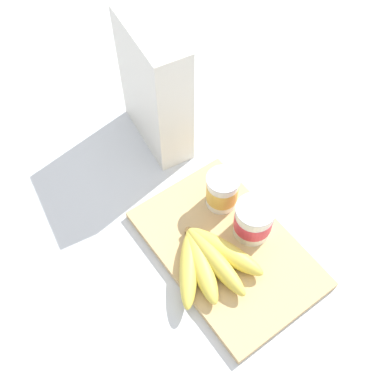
# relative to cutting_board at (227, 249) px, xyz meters

# --- Properties ---
(ground_plane) EXTENTS (2.40, 2.40, 0.00)m
(ground_plane) POSITION_rel_cutting_board_xyz_m (0.00, 0.00, -0.01)
(ground_plane) COLOR silver
(cutting_board) EXTENTS (0.36, 0.23, 0.02)m
(cutting_board) POSITION_rel_cutting_board_xyz_m (0.00, 0.00, 0.00)
(cutting_board) COLOR tan
(cutting_board) RESTS_ON ground_plane
(cereal_box) EXTENTS (0.21, 0.10, 0.29)m
(cereal_box) POSITION_rel_cutting_board_xyz_m (-0.32, 0.06, 0.13)
(cereal_box) COLOR white
(cereal_box) RESTS_ON ground_plane
(yogurt_cup_front) EXTENTS (0.07, 0.07, 0.08)m
(yogurt_cup_front) POSITION_rel_cutting_board_xyz_m (-0.09, 0.05, 0.05)
(yogurt_cup_front) COLOR white
(yogurt_cup_front) RESTS_ON cutting_board
(yogurt_cup_back) EXTENTS (0.07, 0.07, 0.08)m
(yogurt_cup_back) POSITION_rel_cutting_board_xyz_m (0.00, 0.06, 0.05)
(yogurt_cup_back) COLOR white
(yogurt_cup_back) RESTS_ON cutting_board
(banana_bunch) EXTENTS (0.17, 0.18, 0.04)m
(banana_bunch) POSITION_rel_cutting_board_xyz_m (0.01, -0.05, 0.03)
(banana_bunch) COLOR #DEC749
(banana_bunch) RESTS_ON cutting_board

